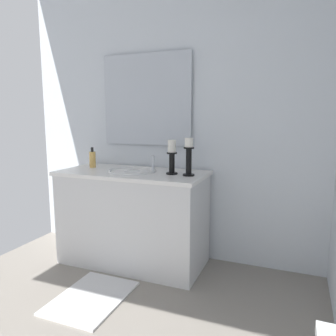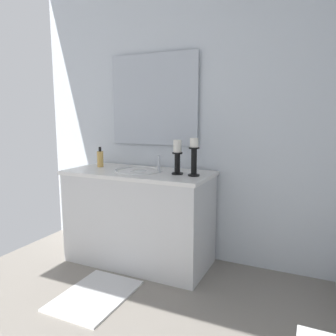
% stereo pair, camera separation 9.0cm
% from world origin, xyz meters
% --- Properties ---
extents(wall_left, '(0.04, 2.72, 2.45)m').
position_xyz_m(wall_left, '(-1.32, 0.00, 1.23)').
color(wall_left, silver).
rests_on(wall_left, ground).
extents(vanity_cabinet, '(0.58, 1.23, 0.79)m').
position_xyz_m(vanity_cabinet, '(-0.99, -0.19, 0.40)').
color(vanity_cabinet, silver).
rests_on(vanity_cabinet, ground).
extents(sink_basin, '(0.40, 0.40, 0.24)m').
position_xyz_m(sink_basin, '(-0.99, -0.19, 0.75)').
color(sink_basin, white).
rests_on(sink_basin, vanity_cabinet).
extents(mirror, '(0.02, 0.83, 0.79)m').
position_xyz_m(mirror, '(-1.27, -0.19, 1.39)').
color(mirror, silver).
extents(candle_holder_tall, '(0.09, 0.09, 0.29)m').
position_xyz_m(candle_holder_tall, '(-0.98, 0.31, 0.94)').
color(candle_holder_tall, black).
rests_on(candle_holder_tall, vanity_cabinet).
extents(candle_holder_short, '(0.09, 0.09, 0.27)m').
position_xyz_m(candle_holder_short, '(-0.99, 0.16, 0.94)').
color(candle_holder_short, black).
rests_on(candle_holder_short, vanity_cabinet).
extents(soap_bottle, '(0.06, 0.06, 0.18)m').
position_xyz_m(soap_bottle, '(-1.05, -0.62, 0.87)').
color(soap_bottle, '#E5B259').
rests_on(soap_bottle, vanity_cabinet).
extents(bath_mat, '(0.60, 0.44, 0.02)m').
position_xyz_m(bath_mat, '(-0.37, -0.19, 0.01)').
color(bath_mat, silver).
rests_on(bath_mat, ground).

